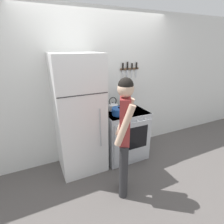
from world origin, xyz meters
The scene contains 9 objects.
ground_plane centered at (0.00, 0.00, 0.00)m, with size 14.00×14.00×0.00m, color #5B5654.
wall_back centered at (0.00, 0.03, 1.27)m, with size 10.00×0.06×2.55m.
refrigerator centered at (-0.49, -0.31, 0.94)m, with size 0.71×0.65×1.88m.
stove_range centered at (0.30, -0.35, 0.46)m, with size 0.75×0.68×0.90m.
dutch_oven_pot centered at (0.13, -0.45, 0.96)m, with size 0.28×0.23×0.15m.
tea_kettle centered at (0.14, -0.19, 0.97)m, with size 0.24×0.19×0.24m.
utensil_jar centered at (0.49, -0.19, 0.98)m, with size 0.10×0.10×0.27m.
person centered at (-0.14, -1.12, 0.94)m, with size 0.37×0.40×1.64m.
wall_knife_strip centered at (0.56, -0.02, 1.58)m, with size 0.38×0.03×0.34m.
Camera 1 is at (-1.11, -2.82, 1.98)m, focal length 28.00 mm.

